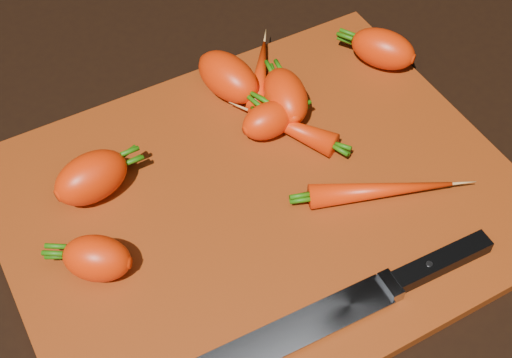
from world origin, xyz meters
TOP-DOWN VIEW (x-y plane):
  - ground at (0.00, 0.00)m, footprint 2.00×2.00m
  - cutting_board at (0.00, 0.00)m, footprint 0.50×0.40m
  - carrot_0 at (-0.14, 0.09)m, footprint 0.08×0.06m
  - carrot_1 at (-0.17, -0.00)m, footprint 0.08×0.07m
  - carrot_2 at (0.04, 0.15)m, footprint 0.07×0.09m
  - carrot_3 at (0.08, 0.09)m, footprint 0.06×0.09m
  - carrot_4 at (0.05, 0.07)m, footprint 0.06×0.04m
  - carrot_5 at (0.22, 0.10)m, footprint 0.08×0.09m
  - carrot_6 at (0.08, 0.15)m, footprint 0.08×0.10m
  - carrot_7 at (0.10, -0.06)m, footprint 0.14×0.08m
  - carrot_8 at (0.07, 0.06)m, footprint 0.08×0.10m
  - knife at (-0.03, -0.15)m, footprint 0.29×0.04m

SIDE VIEW (x-z plane):
  - ground at x=0.00m, z-range -0.01..0.00m
  - cutting_board at x=0.00m, z-range 0.00..0.01m
  - knife at x=-0.03m, z-range 0.01..0.03m
  - carrot_6 at x=0.08m, z-range 0.01..0.03m
  - carrot_7 at x=0.10m, z-range 0.01..0.04m
  - carrot_8 at x=0.07m, z-range 0.01..0.04m
  - carrot_4 at x=0.05m, z-range 0.01..0.05m
  - carrot_1 at x=-0.17m, z-range 0.01..0.05m
  - carrot_5 at x=0.22m, z-range 0.01..0.06m
  - carrot_3 at x=0.08m, z-range 0.01..0.06m
  - carrot_2 at x=0.04m, z-range 0.01..0.06m
  - carrot_0 at x=-0.14m, z-range 0.01..0.06m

